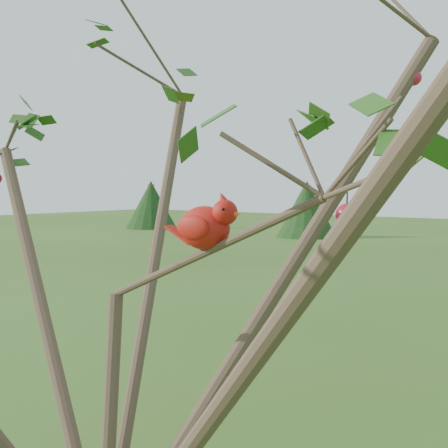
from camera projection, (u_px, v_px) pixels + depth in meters
name	position (u px, v px, depth m)	size (l,w,h in m)	color
crabapple_tree	(96.00, 231.00, 1.26)	(2.35, 2.05, 2.95)	#453425
cardinal	(207.00, 226.00, 1.19)	(0.19, 0.10, 0.14)	red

